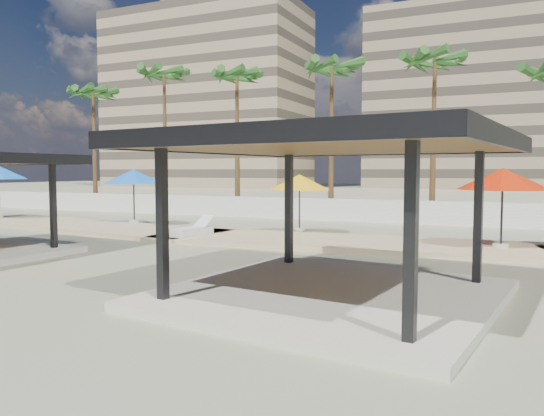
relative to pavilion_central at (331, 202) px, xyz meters
The scene contains 15 objects.
ground 4.34m from the pavilion_central, 163.03° to the left, with size 200.00×200.00×0.00m, color tan.
promenade 9.15m from the pavilion_central, 100.62° to the left, with size 44.45×7.97×0.24m.
boundary_wall 17.56m from the pavilion_central, 102.03° to the left, with size 56.00×0.30×1.20m, color silver.
building_west 83.87m from the pavilion_central, 123.44° to the left, with size 34.00×16.00×32.40m.
building_mid 80.05m from the pavilion_central, 89.74° to the left, with size 38.00×16.00×30.40m.
pavilion_central is the anchor object (origin of this frame).
umbrella_b 11.39m from the pavilion_central, 115.11° to the left, with size 2.85×2.85×2.39m.
umbrella_c 8.97m from the pavilion_central, 69.64° to the left, with size 3.07×3.07×2.64m.
umbrella_f 17.11m from the pavilion_central, 142.92° to the left, with size 3.17×3.17×2.62m.
lounger_a 10.75m from the pavilion_central, 139.02° to the left, with size 0.92×2.06×0.75m.
palm_a 31.94m from the pavilion_central, 141.77° to the left, with size 3.00×3.00×9.22m.
palm_b 28.08m from the pavilion_central, 133.26° to the left, with size 3.00×3.00×10.23m.
palm_c 23.85m from the pavilion_central, 123.35° to the left, with size 3.00×3.00×9.54m.
palm_d 22.05m from the pavilion_central, 108.37° to the left, with size 3.00×3.00×9.69m.
palm_e 20.50m from the pavilion_central, 91.90° to the left, with size 3.00×3.00×9.51m.
Camera 1 is at (7.15, -11.71, 2.72)m, focal length 35.00 mm.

